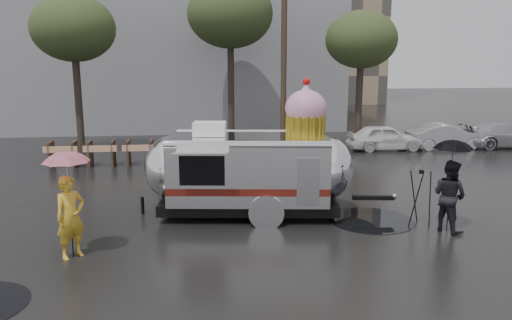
{
  "coord_description": "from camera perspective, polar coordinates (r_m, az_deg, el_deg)",
  "views": [
    {
      "loc": [
        -1.71,
        -10.22,
        4.21
      ],
      "look_at": [
        -0.16,
        2.93,
        1.52
      ],
      "focal_mm": 35.0,
      "sensor_mm": 36.0,
      "label": 1
    }
  ],
  "objects": [
    {
      "name": "ground",
      "position": [
        11.18,
        2.62,
        -10.63
      ],
      "size": [
        120.0,
        120.0,
        0.0
      ],
      "primitive_type": "plane",
      "color": "black",
      "rests_on": "ground"
    },
    {
      "name": "tree_mid",
      "position": [
        25.37,
        -2.96,
        16.28
      ],
      "size": [
        4.2,
        4.2,
        8.03
      ],
      "color": "#382D26",
      "rests_on": "ground"
    },
    {
      "name": "person_right",
      "position": [
        13.2,
        21.22,
        -3.84
      ],
      "size": [
        0.82,
        0.99,
        1.8
      ],
      "primitive_type": "imported",
      "rotation": [
        0.0,
        0.0,
        2.05
      ],
      "color": "black",
      "rests_on": "ground"
    },
    {
      "name": "parked_cars",
      "position": [
        26.23,
        24.33,
        2.81
      ],
      "size": [
        13.2,
        1.9,
        1.5
      ],
      "color": "silver",
      "rests_on": "ground"
    },
    {
      "name": "tree_left",
      "position": [
        23.85,
        -20.15,
        13.87
      ],
      "size": [
        3.64,
        3.64,
        6.95
      ],
      "color": "#382D26",
      "rests_on": "ground"
    },
    {
      "name": "tripod",
      "position": [
        13.44,
        18.26,
        -3.55
      ],
      "size": [
        0.59,
        0.58,
        1.46
      ],
      "rotation": [
        0.0,
        0.0,
        -0.32
      ],
      "color": "black",
      "rests_on": "ground"
    },
    {
      "name": "airstream_trailer",
      "position": [
        13.52,
        -0.47,
        -0.8
      ],
      "size": [
        7.01,
        2.93,
        3.8
      ],
      "rotation": [
        0.0,
        0.0,
        -0.13
      ],
      "color": "silver",
      "rests_on": "ground"
    },
    {
      "name": "umbrella_black",
      "position": [
        12.98,
        21.55,
        0.61
      ],
      "size": [
        1.15,
        1.15,
        2.33
      ],
      "color": "black",
      "rests_on": "ground"
    },
    {
      "name": "grey_building",
      "position": [
        34.37,
        -10.92,
        15.1
      ],
      "size": [
        22.0,
        12.0,
        13.0
      ],
      "primitive_type": "cube",
      "color": "slate",
      "rests_on": "ground"
    },
    {
      "name": "puddles",
      "position": [
        14.49,
        -3.03,
        -5.4
      ],
      "size": [
        10.63,
        9.45,
        0.01
      ],
      "color": "black",
      "rests_on": "ground"
    },
    {
      "name": "barricade_row",
      "position": [
        20.87,
        -17.22,
        0.79
      ],
      "size": [
        4.3,
        0.8,
        1.0
      ],
      "color": "#473323",
      "rests_on": "ground"
    },
    {
      "name": "tree_right",
      "position": [
        24.48,
        11.95,
        13.22
      ],
      "size": [
        3.36,
        3.36,
        6.42
      ],
      "color": "#382D26",
      "rests_on": "ground"
    },
    {
      "name": "umbrella_pink",
      "position": [
        11.14,
        -20.82,
        -0.95
      ],
      "size": [
        1.19,
        1.19,
        2.36
      ],
      "color": "pink",
      "rests_on": "ground"
    },
    {
      "name": "utility_pole",
      "position": [
        24.59,
        3.2,
        12.42
      ],
      "size": [
        1.6,
        0.28,
        9.0
      ],
      "color": "#473323",
      "rests_on": "ground"
    },
    {
      "name": "person_left",
      "position": [
        11.39,
        -20.44,
        -6.13
      ],
      "size": [
        0.77,
        0.76,
        1.8
      ],
      "primitive_type": "imported",
      "rotation": [
        0.0,
        0.0,
        0.74
      ],
      "color": "gold",
      "rests_on": "ground"
    }
  ]
}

